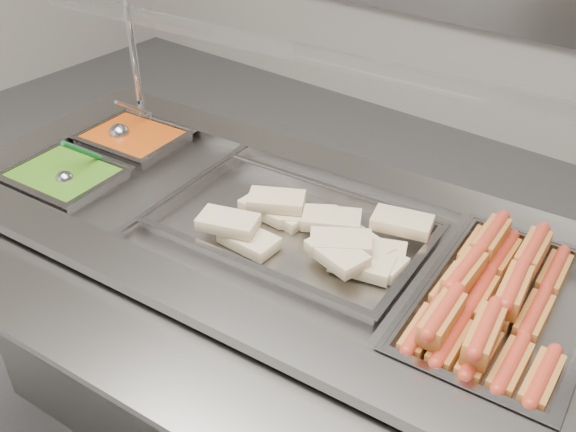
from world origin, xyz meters
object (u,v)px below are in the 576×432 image
Objects in this scene: steam_counter at (274,339)px; sneeze_guard at (318,60)px; pan_hotdogs at (502,317)px; pan_wraps at (291,232)px; ladle at (120,132)px; serving_spoon at (68,174)px.

sneeze_guard is at bearing 95.64° from steam_counter.
sneeze_guard reaches higher than pan_hotdogs.
pan_wraps is 3.73× the size of ladle.
steam_counter is at bearing -84.36° from sneeze_guard.
ladle is at bearing 179.94° from pan_hotdogs.
pan_hotdogs is at bearing 12.52° from serving_spoon.
steam_counter is 10.17× the size of ladle.
pan_hotdogs is 3.34× the size of serving_spoon.
steam_counter is 11.22× the size of serving_spoon.
serving_spoon is (-0.51, -0.38, -0.31)m from sneeze_guard.
serving_spoon reaches higher than steam_counter.
sneeze_guard is 9.60× the size of serving_spoon.
steam_counter is 0.69m from serving_spoon.
pan_wraps is at bearing 18.15° from serving_spoon.
sneeze_guard is at bearing 110.98° from pan_wraps.
pan_hotdogs is 0.50m from pan_wraps.
sneeze_guard reaches higher than pan_wraps.
pan_wraps is (0.05, 0.01, 0.37)m from steam_counter.
steam_counter is 1.17× the size of sneeze_guard.
pan_hotdogs is (0.57, -0.14, -0.36)m from sneeze_guard.
serving_spoon is (-0.53, -0.18, 0.41)m from steam_counter.
sneeze_guard is 8.70× the size of ladle.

